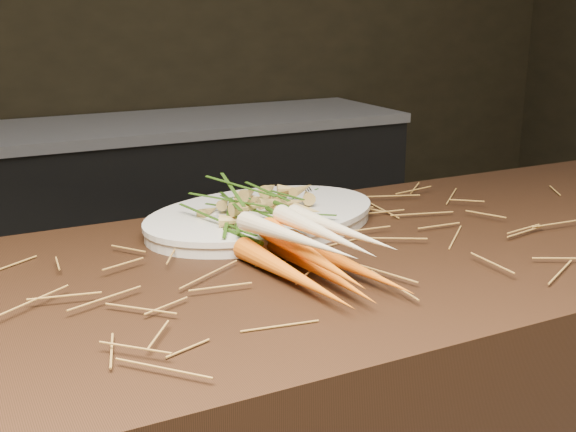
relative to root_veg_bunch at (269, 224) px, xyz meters
name	(u,v)px	position (x,y,z in m)	size (l,w,h in m)	color
back_counter	(191,215)	(0.49, 1.82, -0.53)	(1.82, 0.62, 0.84)	black
straw_bedding	(387,240)	(0.19, -0.06, -0.04)	(1.40, 0.60, 0.02)	olive
root_veg_bunch	(269,224)	(0.00, 0.00, 0.00)	(0.19, 0.53, 0.10)	orange
serving_platter	(262,219)	(0.05, 0.14, -0.04)	(0.46, 0.31, 0.02)	white
roasted_veg_heap	(262,200)	(0.05, 0.14, 0.00)	(0.23, 0.16, 0.05)	#A58341
serving_fork	(336,200)	(0.22, 0.15, -0.02)	(0.02, 0.17, 0.00)	silver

